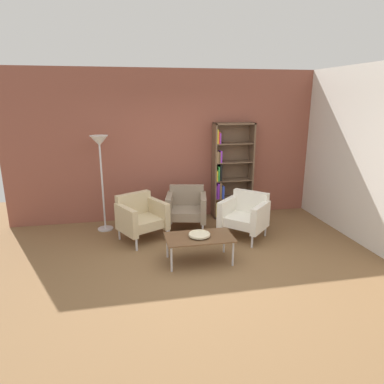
# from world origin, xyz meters

# --- Properties ---
(ground_plane) EXTENTS (8.32, 8.32, 0.00)m
(ground_plane) POSITION_xyz_m (0.00, 0.00, 0.00)
(ground_plane) COLOR brown
(brick_back_panel) EXTENTS (6.40, 0.12, 2.90)m
(brick_back_panel) POSITION_xyz_m (0.00, 2.46, 1.45)
(brick_back_panel) COLOR brown
(brick_back_panel) RESTS_ON ground_plane
(plaster_right_partition) EXTENTS (0.12, 5.20, 2.90)m
(plaster_right_partition) POSITION_xyz_m (2.86, 0.60, 1.45)
(plaster_right_partition) COLOR silver
(plaster_right_partition) RESTS_ON ground_plane
(bookshelf_tall) EXTENTS (0.80, 0.30, 1.90)m
(bookshelf_tall) POSITION_xyz_m (1.04, 2.25, 0.91)
(bookshelf_tall) COLOR brown
(bookshelf_tall) RESTS_ON ground_plane
(coffee_table_low) EXTENTS (1.00, 0.56, 0.40)m
(coffee_table_low) POSITION_xyz_m (0.02, 0.35, 0.37)
(coffee_table_low) COLOR brown
(coffee_table_low) RESTS_ON ground_plane
(decorative_bowl) EXTENTS (0.32, 0.32, 0.05)m
(decorative_bowl) POSITION_xyz_m (0.02, 0.35, 0.43)
(decorative_bowl) COLOR beige
(decorative_bowl) RESTS_ON coffee_table_low
(armchair_corner_red) EXTENTS (0.84, 0.79, 0.78)m
(armchair_corner_red) POSITION_xyz_m (0.08, 1.72, 0.41)
(armchair_corner_red) COLOR gray
(armchair_corner_red) RESTS_ON ground_plane
(armchair_spare_guest) EXTENTS (0.93, 0.90, 0.78)m
(armchair_spare_guest) POSITION_xyz_m (-0.78, 1.37, 0.41)
(armchair_spare_guest) COLOR #C6B289
(armchair_spare_guest) RESTS_ON ground_plane
(armchair_near_window) EXTENTS (0.95, 0.95, 0.78)m
(armchair_near_window) POSITION_xyz_m (1.01, 1.12, 0.41)
(armchair_near_window) COLOR white
(armchair_near_window) RESTS_ON ground_plane
(floor_lamp_torchiere) EXTENTS (0.32, 0.32, 1.74)m
(floor_lamp_torchiere) POSITION_xyz_m (-1.42, 1.95, 1.45)
(floor_lamp_torchiere) COLOR silver
(floor_lamp_torchiere) RESTS_ON ground_plane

